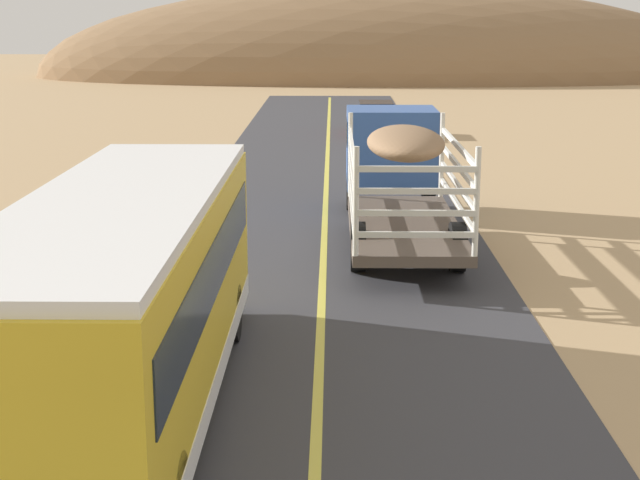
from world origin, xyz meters
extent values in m
cube|color=#3359A5|center=(1.86, 22.77, 1.82)|extent=(2.50, 2.20, 2.20)
cube|color=#192333|center=(1.86, 22.77, 2.27)|extent=(2.53, 1.54, 0.70)
cube|color=brown|center=(1.86, 17.37, 0.72)|extent=(2.50, 6.40, 0.24)
cylinder|color=silver|center=(0.67, 20.51, 1.94)|extent=(0.12, 0.12, 2.20)
cylinder|color=silver|center=(3.05, 20.51, 1.94)|extent=(0.12, 0.12, 2.20)
cylinder|color=silver|center=(0.67, 14.23, 1.94)|extent=(0.12, 0.12, 2.20)
cylinder|color=silver|center=(3.05, 14.23, 1.94)|extent=(0.12, 0.12, 2.20)
cube|color=silver|center=(0.65, 17.37, 1.28)|extent=(0.08, 6.30, 0.12)
cube|color=silver|center=(3.07, 17.37, 1.28)|extent=(0.08, 6.30, 0.12)
cube|color=silver|center=(1.86, 14.21, 1.28)|extent=(2.40, 0.08, 0.12)
cube|color=silver|center=(0.65, 17.37, 1.72)|extent=(0.08, 6.30, 0.12)
cube|color=silver|center=(3.07, 17.37, 1.72)|extent=(0.08, 6.30, 0.12)
cube|color=silver|center=(1.86, 14.21, 1.72)|extent=(2.40, 0.08, 0.12)
cube|color=silver|center=(0.65, 17.37, 2.16)|extent=(0.08, 6.30, 0.12)
cube|color=silver|center=(3.07, 17.37, 2.16)|extent=(0.08, 6.30, 0.12)
cube|color=silver|center=(1.86, 14.21, 2.16)|extent=(2.40, 0.08, 0.12)
cube|color=silver|center=(0.65, 17.37, 2.60)|extent=(0.08, 6.30, 0.12)
cube|color=silver|center=(3.07, 17.37, 2.60)|extent=(0.08, 6.30, 0.12)
cube|color=silver|center=(1.86, 14.21, 2.60)|extent=(2.40, 0.08, 0.12)
ellipsoid|color=#8C6B4C|center=(1.86, 17.37, 2.69)|extent=(1.75, 3.84, 0.70)
cylinder|color=black|center=(0.77, 22.77, 0.57)|extent=(0.32, 1.10, 1.10)
cylinder|color=black|center=(2.95, 22.77, 0.57)|extent=(0.32, 1.10, 1.10)
cylinder|color=black|center=(0.77, 16.09, 0.57)|extent=(0.32, 1.10, 1.10)
cylinder|color=black|center=(2.95, 16.09, 0.57)|extent=(0.32, 1.10, 1.10)
cube|color=gold|center=(-2.65, 8.23, 1.72)|extent=(2.50, 10.00, 2.70)
cube|color=white|center=(-2.65, 8.23, 3.15)|extent=(2.45, 9.80, 0.16)
cube|color=#192333|center=(-2.65, 8.23, 2.19)|extent=(2.54, 9.20, 0.80)
cube|color=silver|center=(-2.65, 8.23, 0.57)|extent=(2.53, 9.80, 0.36)
cylinder|color=black|center=(-3.75, 11.48, 0.52)|extent=(0.30, 1.00, 1.00)
cylinder|color=black|center=(-1.55, 11.48, 0.52)|extent=(0.30, 1.00, 1.00)
cube|color=#B2261E|center=(2.19, 40.01, 0.53)|extent=(1.80, 4.40, 0.70)
cube|color=#192333|center=(2.19, 40.11, 1.18)|extent=(1.53, 2.20, 0.60)
cylinder|color=black|center=(1.40, 41.33, 0.35)|extent=(0.22, 0.66, 0.66)
cylinder|color=black|center=(2.98, 41.33, 0.35)|extent=(0.22, 0.66, 0.66)
cylinder|color=black|center=(1.40, 38.69, 0.35)|extent=(0.22, 0.66, 0.66)
cylinder|color=black|center=(2.98, 38.69, 0.35)|extent=(0.22, 0.66, 0.66)
ellipsoid|color=olive|center=(4.47, 79.53, 0.00)|extent=(59.35, 25.02, 15.35)
camera|label=1|loc=(0.21, -4.50, 5.66)|focal=54.26mm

